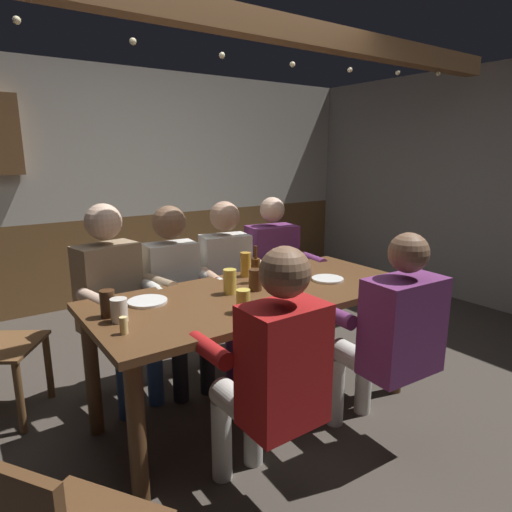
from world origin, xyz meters
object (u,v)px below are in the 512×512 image
Objects in this scene: person_0 at (114,294)px; person_2 at (229,278)px; table_candle at (124,325)px; pint_glass_7 at (256,280)px; person_5 at (391,331)px; pint_glass_6 at (243,301)px; plate_0 at (147,301)px; pint_glass_8 at (288,275)px; pint_glass_4 at (230,281)px; pint_glass_0 at (108,304)px; pint_glass_3 at (246,264)px; dining_table at (258,308)px; plate_1 at (328,279)px; bottle_1 at (281,287)px; person_3 at (276,268)px; pint_glass_1 at (280,268)px; person_1 at (176,287)px; bottle_2 at (291,275)px; person_4 at (272,370)px; bottle_0 at (256,269)px; pint_glass_2 at (119,310)px.

person_2 is at bearing 167.73° from person_0.
table_candle is 0.88m from pint_glass_7.
person_5 is 9.99× the size of pint_glass_6.
pint_glass_8 is at bearing -12.03° from plate_0.
person_0 is 0.79m from pint_glass_4.
person_5 reaches higher than pint_glass_4.
plate_0 is 0.47m from pint_glass_4.
pint_glass_3 reaches higher than pint_glass_0.
dining_table is 0.51m from plate_1.
bottle_1 is at bearing -32.51° from plate_0.
person_3 is 0.66m from pint_glass_1.
pint_glass_4 is at bearing 101.41° from person_1.
table_candle is at bearing -175.93° from plate_1.
pint_glass_4 is at bearing 130.38° from person_5.
person_3 is (0.44, 0.01, 0.00)m from person_2.
person_5 is at bearing 116.80° from person_0.
pint_glass_8 is (1.07, -0.09, -0.01)m from pint_glass_0.
pint_glass_3 is at bearing 98.40° from bottle_2.
person_4 is at bearing -119.89° from pint_glass_7.
pint_glass_6 is 0.55m from pint_glass_8.
table_candle is at bearing -162.25° from pint_glass_4.
person_1 reaches higher than plate_0.
pint_glass_6 is at bearing 52.85° from person_3.
bottle_2 reaches higher than plate_1.
bottle_0 is 1.63× the size of pint_glass_4.
person_3 is 5.79× the size of bottle_2.
pint_glass_3 is at bearing 108.61° from person_5.
dining_table is 15.82× the size of pint_glass_8.
person_3 is 9.05× the size of pint_glass_1.
dining_table is 0.38m from pint_glass_3.
person_5 is 1.46m from pint_glass_0.
person_3 is 10.31× the size of pint_glass_6.
pint_glass_6 is (0.38, -0.91, 0.13)m from person_0.
person_2 is at bearing 9.22° from person_3.
plate_0 is 1.13m from plate_1.
person_4 is at bearing -120.78° from bottle_0.
pint_glass_8 is (0.38, -0.06, -0.01)m from pint_glass_4.
pint_glass_1 is (1.12, 0.05, -0.00)m from pint_glass_0.
pint_glass_1 is 1.11× the size of pint_glass_8.
person_0 is at bearing 7.69° from person_3.
plate_1 is (-0.15, -0.73, 0.11)m from person_3.
person_3 is 1.60m from pint_glass_0.
dining_table is 12.14× the size of pint_glass_3.
person_4 is at bearing -120.77° from dining_table.
pint_glass_8 is (0.05, 0.09, -0.03)m from bottle_2.
person_5 is 0.80m from pint_glass_6.
person_0 is 1.34m from person_4.
bottle_0 is at bearing 10.04° from pint_glass_2.
pint_glass_4 is (0.70, 0.22, 0.03)m from table_candle.
pint_glass_1 reaches higher than pint_glass_7.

